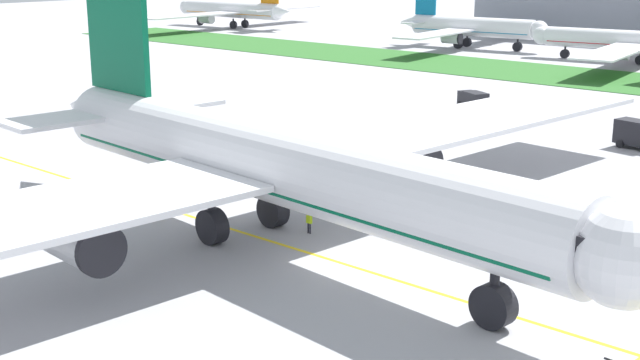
# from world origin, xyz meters

# --- Properties ---
(ground_plane) EXTENTS (600.00, 600.00, 0.00)m
(ground_plane) POSITION_xyz_m (0.00, 0.00, 0.00)
(ground_plane) COLOR #9E9EA3
(ground_plane) RESTS_ON ground
(apron_taxi_line) EXTENTS (280.00, 0.36, 0.01)m
(apron_taxi_line) POSITION_xyz_m (0.00, 0.10, 0.00)
(apron_taxi_line) COLOR yellow
(apron_taxi_line) RESTS_ON ground
(airliner_foreground) EXTENTS (59.36, 95.38, 18.04)m
(airliner_foreground) POSITION_xyz_m (-6.65, -0.43, 6.13)
(airliner_foreground) COLOR white
(airliner_foreground) RESTS_ON ground
(ground_crew_wingwalker_port) EXTENTS (0.58, 0.24, 1.66)m
(ground_crew_wingwalker_port) POSITION_xyz_m (-6.16, 3.36, 1.01)
(ground_crew_wingwalker_port) COLOR black
(ground_crew_wingwalker_port) RESTS_ON ground
(service_truck_baggage_loader) EXTENTS (5.89, 3.46, 3.08)m
(service_truck_baggage_loader) POSITION_xyz_m (1.35, 48.55, 1.65)
(service_truck_baggage_loader) COLOR black
(service_truck_baggage_loader) RESTS_ON ground
(service_truck_fuel_bowser) EXTENTS (5.20, 4.13, 2.46)m
(service_truck_fuel_bowser) POSITION_xyz_m (-25.14, 57.15, 1.39)
(service_truck_fuel_bowser) COLOR black
(service_truck_fuel_bowser) RESTS_ON ground
(parked_airliner_far_left) EXTENTS (41.87, 66.07, 14.32)m
(parked_airliner_far_left) POSITION_xyz_m (-143.77, 122.41, 4.86)
(parked_airliner_far_left) COLOR white
(parked_airliner_far_left) RESTS_ON ground
(parked_airliner_far_centre) EXTENTS (35.48, 55.16, 13.64)m
(parked_airliner_far_centre) POSITION_xyz_m (-66.16, 121.85, 4.62)
(parked_airliner_far_centre) COLOR white
(parked_airliner_far_centre) RESTS_ON ground
(parked_airliner_far_right) EXTENTS (39.50, 63.54, 12.32)m
(parked_airliner_far_right) POSITION_xyz_m (-28.87, 120.62, 4.18)
(parked_airliner_far_right) COLOR white
(parked_airliner_far_right) RESTS_ON ground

